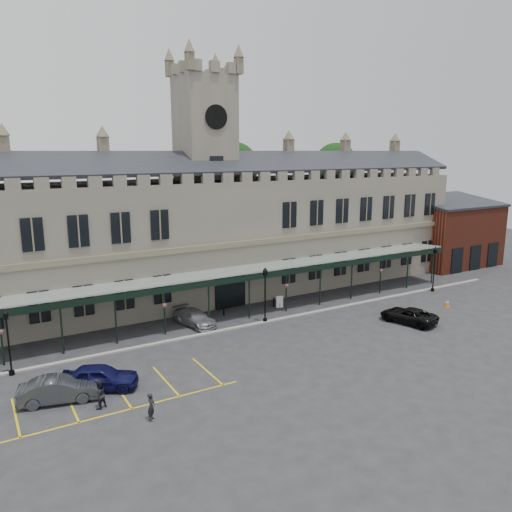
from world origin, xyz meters
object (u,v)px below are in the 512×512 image
car_left_b (59,390)px  person_a (151,407)px  lamp_post_left (8,336)px  lamp_post_mid (265,290)px  station_building (207,234)px  car_van (408,315)px  person_b (99,395)px  lamp_post_right (434,265)px  clock_tower (206,169)px  car_left_a (100,377)px  sign_board (280,302)px  traffic_cone (447,303)px  car_taxi (195,318)px

car_left_b → person_a: bearing=-126.7°
lamp_post_left → lamp_post_mid: (20.36, 0.39, 0.18)m
station_building → car_van: station_building is taller
station_building → person_b: station_building is taller
lamp_post_right → person_b: bearing=-168.9°
clock_tower → car_left_a: bearing=-133.2°
lamp_post_right → car_left_a: lamp_post_right is taller
car_van → person_b: size_ratio=2.84×
station_building → lamp_post_left: 22.71m
clock_tower → person_b: bearing=-130.3°
lamp_post_right → car_van: 11.81m
lamp_post_left → lamp_post_mid: bearing=1.1°
sign_board → car_left_b: bearing=-141.9°
lamp_post_left → traffic_cone: (37.99, -4.78, -2.45)m
lamp_post_mid → car_left_a: 16.76m
station_building → car_left_b: station_building is taller
lamp_post_left → station_building: bearing=28.6°
lamp_post_mid → traffic_cone: lamp_post_mid is taller
station_building → lamp_post_right: station_building is taller
car_van → person_b: 27.15m
traffic_cone → person_a: size_ratio=0.43×
lamp_post_right → person_b: size_ratio=2.83×
lamp_post_right → sign_board: bearing=168.5°
lamp_post_mid → car_taxi: (-5.68, 2.45, -2.30)m
lamp_post_right → car_taxi: lamp_post_right is taller
sign_board → car_van: size_ratio=0.24×
lamp_post_mid → person_b: bearing=-153.9°
lamp_post_mid → station_building: bearing=93.7°
traffic_cone → car_van: (-6.80, -1.35, 0.35)m
lamp_post_mid → car_taxi: size_ratio=1.08×
lamp_post_mid → person_b: 18.25m
lamp_post_left → traffic_cone: bearing=-7.2°
station_building → lamp_post_mid: bearing=-86.3°
car_left_a → person_a: car_left_a is taller
lamp_post_left → person_b: bearing=-61.7°
lamp_post_left → car_left_b: size_ratio=1.00×
sign_board → person_b: (-19.70, -10.85, 0.30)m
traffic_cone → car_left_b: 35.82m
car_van → station_building: bearing=-71.9°
clock_tower → lamp_post_right: (21.52, -11.09, -10.18)m
lamp_post_mid → person_a: (-14.06, -10.77, -2.16)m
sign_board → car_taxi: bearing=-161.3°
car_left_a → person_b: (-0.60, -2.44, 0.05)m
lamp_post_left → car_left_a: 7.22m
lamp_post_right → clock_tower: bearing=152.7°
station_building → lamp_post_left: bearing=-151.4°
lamp_post_right → traffic_cone: lamp_post_right is taller
clock_tower → car_left_a: clock_tower is taller
clock_tower → car_van: size_ratio=5.00×
traffic_cone → car_left_a: size_ratio=0.14×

